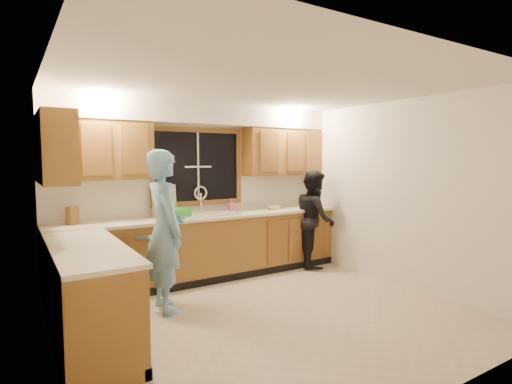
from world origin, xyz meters
The scene contains 26 objects.
floor centered at (0.00, 0.00, 0.00)m, with size 4.20×4.20×0.00m, color #BBA88F.
ceiling centered at (0.00, 0.00, 2.50)m, with size 4.20×4.20×0.00m, color silver.
wall_back centered at (0.00, 1.90, 1.25)m, with size 4.20×4.20×0.00m, color white.
wall_left centered at (-2.10, 0.00, 1.25)m, with size 3.80×3.80×0.00m, color white.
wall_right centered at (2.10, 0.00, 1.25)m, with size 3.80×3.80×0.00m, color white.
base_cabinets_back centered at (0.00, 1.60, 0.44)m, with size 4.20×0.60×0.88m, color olive.
base_cabinets_left centered at (-1.80, 0.35, 0.44)m, with size 0.60×1.90×0.88m, color olive.
countertop_back centered at (0.00, 1.58, 0.90)m, with size 4.20×0.63×0.04m, color #F1E7CB.
countertop_left centered at (-1.79, 0.35, 0.90)m, with size 0.63×1.90×0.04m, color #F1E7CB.
upper_cabinets_left centered at (-1.43, 1.73, 1.83)m, with size 1.35×0.33×0.75m, color olive.
upper_cabinets_right centered at (1.43, 1.73, 1.83)m, with size 1.35×0.33×0.75m, color olive.
upper_cabinets_return centered at (-1.94, 1.12, 1.83)m, with size 0.33×0.90×0.75m, color olive.
soffit centered at (0.00, 1.72, 2.35)m, with size 4.20×0.35×0.30m, color white.
window_frame centered at (0.00, 1.89, 1.60)m, with size 1.44×0.03×1.14m.
sink centered at (0.00, 1.60, 0.86)m, with size 0.86×0.52×0.57m.
dishwasher centered at (-0.85, 1.59, 0.41)m, with size 0.60×0.56×0.82m, color silver.
stove centered at (-1.80, -0.22, 0.45)m, with size 0.58×0.75×0.90m, color silver.
man centered at (-0.91, 0.75, 0.91)m, with size 0.66×0.44×1.82m, color #71AAD6.
woman centered at (1.74, 1.30, 0.77)m, with size 0.75×0.58×1.54m, color black.
knife_block centered at (-1.73, 1.70, 1.03)m, with size 0.12×0.10×0.22m, color brown.
cutting_board centered at (-0.57, 1.74, 1.14)m, with size 0.33×0.02×0.44m, color tan.
dish_crate centered at (-0.47, 1.52, 0.99)m, with size 0.29×0.27×0.14m, color green.
soap_bottle centered at (0.48, 1.77, 1.02)m, with size 0.09×0.09×0.20m, color #D75189.
bowl centered at (1.17, 1.64, 0.95)m, with size 0.22×0.22×0.05m, color silver.
can_left centered at (-0.38, 1.46, 0.98)m, with size 0.06×0.06×0.11m, color beige.
can_right centered at (-0.31, 1.52, 0.97)m, with size 0.06×0.06×0.11m, color beige.
Camera 1 is at (-2.38, -3.54, 1.72)m, focal length 28.00 mm.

